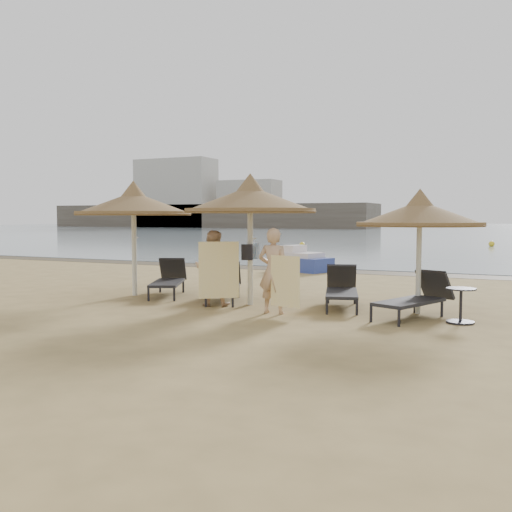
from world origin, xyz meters
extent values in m
plane|color=#997F4A|center=(0.00, 0.00, 0.00)|extent=(160.00, 160.00, 0.00)
cube|color=slate|center=(0.00, 80.00, 0.01)|extent=(200.00, 140.00, 0.03)
cube|color=#49402F|center=(0.00, 9.40, 0.00)|extent=(200.00, 1.60, 0.01)
cube|color=#5A5146|center=(-45.00, 78.00, 2.00)|extent=(60.00, 10.00, 4.00)
cube|color=#A8A399|center=(-50.00, 76.00, 6.00)|extent=(14.00, 6.00, 12.00)
cube|color=#A8A399|center=(-36.00, 77.00, 4.00)|extent=(10.00, 5.00, 8.00)
cylinder|color=silver|center=(-3.20, 1.15, 1.04)|extent=(0.12, 0.12, 2.08)
cone|color=olive|center=(-3.20, 1.15, 2.30)|extent=(2.87, 2.87, 0.54)
cone|color=olive|center=(-3.20, 1.15, 2.62)|extent=(0.69, 0.69, 0.45)
cylinder|color=olive|center=(-3.20, 1.15, 2.04)|extent=(2.81, 2.81, 0.10)
cylinder|color=silver|center=(0.05, 1.01, 1.06)|extent=(0.12, 0.12, 2.13)
cone|color=olive|center=(0.05, 1.01, 2.35)|extent=(2.94, 2.94, 0.56)
cone|color=olive|center=(0.05, 1.01, 2.69)|extent=(0.71, 0.71, 0.46)
cylinder|color=olive|center=(0.05, 1.01, 2.09)|extent=(2.88, 2.88, 0.10)
cylinder|color=silver|center=(3.63, 1.38, 0.92)|extent=(0.11, 0.11, 1.84)
cone|color=olive|center=(3.63, 1.38, 2.04)|extent=(2.55, 2.55, 0.48)
cone|color=olive|center=(3.63, 1.38, 2.33)|extent=(0.61, 0.61, 0.40)
cylinder|color=olive|center=(3.63, 1.38, 1.81)|extent=(2.50, 2.50, 0.09)
cylinder|color=black|center=(-2.33, 0.50, 0.15)|extent=(0.05, 0.05, 0.30)
cylinder|color=black|center=(-1.78, 0.74, 0.15)|extent=(0.05, 0.05, 0.30)
cylinder|color=black|center=(-2.94, 1.87, 0.15)|extent=(0.05, 0.05, 0.30)
cylinder|color=black|center=(-2.39, 2.11, 0.15)|extent=(0.05, 0.05, 0.30)
cube|color=black|center=(-2.38, 1.35, 0.33)|extent=(1.26, 1.74, 0.06)
cube|color=black|center=(-2.76, 2.21, 0.59)|extent=(0.79, 0.68, 0.61)
cylinder|color=black|center=(-0.67, 0.28, 0.15)|extent=(0.05, 0.05, 0.29)
cylinder|color=black|center=(-0.13, 0.50, 0.15)|extent=(0.05, 0.05, 0.29)
cylinder|color=black|center=(-1.22, 1.64, 0.15)|extent=(0.05, 0.05, 0.29)
cylinder|color=black|center=(-0.67, 1.86, 0.15)|extent=(0.05, 0.05, 0.29)
cube|color=black|center=(-0.69, 1.12, 0.32)|extent=(1.18, 1.70, 0.06)
cube|color=black|center=(-1.03, 1.97, 0.58)|extent=(0.77, 0.65, 0.59)
cylinder|color=black|center=(1.99, 0.49, 0.15)|extent=(0.05, 0.05, 0.30)
cylinder|color=black|center=(2.56, 0.66, 0.15)|extent=(0.05, 0.05, 0.30)
cylinder|color=black|center=(1.57, 1.92, 0.15)|extent=(0.05, 0.05, 0.30)
cylinder|color=black|center=(2.14, 2.09, 0.15)|extent=(0.05, 0.05, 0.30)
cube|color=black|center=(2.05, 1.34, 0.33)|extent=(1.08, 1.71, 0.06)
cube|color=black|center=(1.79, 2.24, 0.58)|extent=(0.76, 0.62, 0.60)
cylinder|color=black|center=(2.99, 0.04, 0.15)|extent=(0.05, 0.05, 0.30)
cylinder|color=black|center=(3.55, -0.19, 0.15)|extent=(0.05, 0.05, 0.30)
cylinder|color=black|center=(3.57, 1.43, 0.15)|extent=(0.05, 0.05, 0.30)
cylinder|color=black|center=(4.12, 1.20, 0.15)|extent=(0.05, 0.05, 0.30)
cube|color=black|center=(3.58, 0.67, 0.33)|extent=(1.23, 1.74, 0.06)
cube|color=black|center=(3.94, 1.54, 0.59)|extent=(0.79, 0.67, 0.61)
cylinder|color=black|center=(4.52, 0.64, 0.02)|extent=(0.50, 0.50, 0.04)
cylinder|color=black|center=(4.52, 0.64, 0.32)|extent=(0.05, 0.05, 0.61)
cylinder|color=black|center=(4.52, 0.64, 0.64)|extent=(0.54, 0.54, 0.03)
imported|color=tan|center=(-0.65, 0.54, 0.96)|extent=(1.01, 0.80, 1.92)
imported|color=tan|center=(0.97, 0.15, 1.01)|extent=(0.97, 0.68, 2.02)
cube|color=yellow|center=(-0.30, 0.19, 0.83)|extent=(0.71, 0.52, 1.20)
cube|color=yellow|center=(1.32, -0.10, 0.70)|extent=(0.70, 0.22, 1.01)
cube|color=white|center=(0.05, 1.19, 1.19)|extent=(0.30, 0.21, 0.36)
cube|color=black|center=(0.05, 0.85, 1.18)|extent=(0.26, 0.13, 0.35)
cube|color=#2E4199|center=(-1.56, 8.85, 0.25)|extent=(2.26, 1.76, 0.49)
cube|color=silver|center=(-1.56, 8.85, 0.56)|extent=(1.52, 1.35, 0.22)
cube|color=silver|center=(-1.90, 8.97, 0.76)|extent=(0.69, 0.91, 0.31)
sphere|color=yellow|center=(-6.95, 23.52, 0.17)|extent=(0.34, 0.34, 0.34)
sphere|color=yellow|center=(3.91, 29.21, 0.19)|extent=(0.38, 0.38, 0.38)
camera|label=1|loc=(5.43, -10.39, 1.97)|focal=40.00mm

